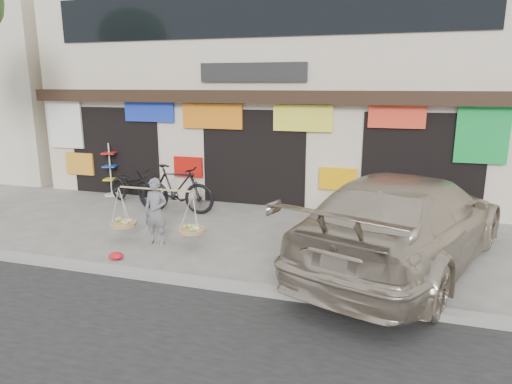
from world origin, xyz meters
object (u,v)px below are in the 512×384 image
(bike_1, at_px, (176,189))
(bike_0, at_px, (132,186))
(street_vendor, at_px, (156,215))
(display_rack, at_px, (111,175))
(suv, at_px, (406,221))

(bike_1, bearing_deg, bike_0, 75.13)
(street_vendor, distance_m, display_rack, 5.04)
(bike_0, relative_size, bike_1, 0.95)
(street_vendor, bearing_deg, suv, 2.41)
(suv, xyz_separation_m, display_rack, (-8.65, 3.27, -0.23))
(suv, height_order, display_rack, suv)
(bike_0, bearing_deg, street_vendor, -117.75)
(bike_0, distance_m, bike_1, 1.68)
(street_vendor, distance_m, bike_0, 3.69)
(suv, bearing_deg, street_vendor, 23.12)
(street_vendor, bearing_deg, display_rack, 134.00)
(bike_1, height_order, suv, suv)
(suv, bearing_deg, bike_1, -0.17)
(street_vendor, xyz_separation_m, display_rack, (-3.56, 3.57, -0.00))
(suv, bearing_deg, bike_0, 0.88)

